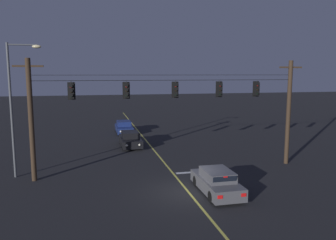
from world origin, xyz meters
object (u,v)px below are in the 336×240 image
traffic_light_leftmost (71,91)px  car_waiting_near_lane (217,182)px  car_oncoming_lead (130,139)px  street_lamp_corner (15,99)px  traffic_light_rightmost (257,89)px  traffic_light_right_inner (220,89)px  traffic_light_left_inner (126,90)px  traffic_light_centre (176,90)px  car_oncoming_trailing (124,127)px

traffic_light_leftmost → car_waiting_near_lane: (8.08, -4.73, -5.07)m
car_oncoming_lead → street_lamp_corner: 12.12m
traffic_light_rightmost → traffic_light_leftmost: bearing=180.0°
traffic_light_right_inner → car_oncoming_lead: 11.41m
traffic_light_leftmost → traffic_light_right_inner: size_ratio=1.00×
traffic_light_leftmost → traffic_light_rightmost: 12.92m
traffic_light_left_inner → car_oncoming_lead: size_ratio=0.28×
traffic_light_right_inner → street_lamp_corner: size_ratio=0.14×
traffic_light_left_inner → street_lamp_corner: (-7.04, 1.05, -0.51)m
car_waiting_near_lane → car_oncoming_lead: same height
traffic_light_left_inner → traffic_light_centre: size_ratio=1.00×
traffic_light_leftmost → street_lamp_corner: 3.73m
traffic_light_leftmost → car_oncoming_trailing: (4.78, 15.89, -5.07)m
traffic_light_left_inner → car_waiting_near_lane: 8.31m
traffic_light_leftmost → traffic_light_centre: bearing=0.0°
traffic_light_right_inner → car_oncoming_trailing: 17.49m
traffic_light_rightmost → car_oncoming_trailing: (-8.14, 15.89, -5.07)m
traffic_light_right_inner → car_oncoming_lead: (-5.38, 8.70, -5.07)m
car_oncoming_trailing → street_lamp_corner: 17.62m
traffic_light_leftmost → car_oncoming_lead: size_ratio=0.28×
traffic_light_left_inner → traffic_light_centre: bearing=0.0°
traffic_light_left_inner → traffic_light_right_inner: (6.56, 0.00, 0.00)m
traffic_light_right_inner → car_oncoming_trailing: bearing=108.4°
traffic_light_rightmost → street_lamp_corner: 16.51m
traffic_light_leftmost → traffic_light_left_inner: same height
traffic_light_left_inner → car_oncoming_lead: traffic_light_left_inner is taller
traffic_light_left_inner → traffic_light_right_inner: 6.56m
traffic_light_rightmost → car_oncoming_trailing: bearing=117.1°
car_oncoming_trailing → car_oncoming_lead: bearing=-90.7°
car_waiting_near_lane → car_oncoming_lead: 13.85m
traffic_light_leftmost → traffic_light_centre: same height
traffic_light_left_inner → traffic_light_leftmost: bearing=180.0°
car_oncoming_lead → car_oncoming_trailing: (0.09, 7.19, 0.00)m
traffic_light_right_inner → car_waiting_near_lane: size_ratio=0.28×
car_oncoming_trailing → traffic_light_centre: bearing=-82.6°
car_oncoming_lead → street_lamp_corner: size_ratio=0.51×
traffic_light_left_inner → traffic_light_rightmost: 9.42m
traffic_light_centre → car_oncoming_lead: 10.29m
traffic_light_leftmost → traffic_light_rightmost: same height
traffic_light_right_inner → street_lamp_corner: street_lamp_corner is taller
car_oncoming_lead → car_waiting_near_lane: bearing=-75.8°
traffic_light_leftmost → traffic_light_left_inner: bearing=0.0°
traffic_light_centre → car_waiting_near_lane: (1.23, -4.73, -5.07)m
street_lamp_corner → traffic_light_centre: bearing=-5.7°
street_lamp_corner → car_oncoming_lead: bearing=42.9°
traffic_light_leftmost → car_waiting_near_lane: traffic_light_leftmost is taller
traffic_light_rightmost → car_oncoming_lead: traffic_light_rightmost is taller
traffic_light_centre → car_waiting_near_lane: 7.04m
traffic_light_centre → traffic_light_rightmost: size_ratio=1.00×
traffic_light_leftmost → traffic_light_left_inner: 3.50m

